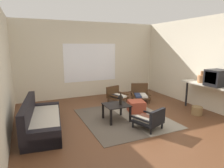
# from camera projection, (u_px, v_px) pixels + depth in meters

# --- Properties ---
(ground_plane) EXTENTS (7.80, 7.80, 0.00)m
(ground_plane) POSITION_uv_depth(u_px,v_px,m) (131.00, 125.00, 4.68)
(ground_plane) COLOR #56331E
(far_wall_with_window) EXTENTS (5.60, 0.13, 2.70)m
(far_wall_with_window) POSITION_uv_depth(u_px,v_px,m) (90.00, 60.00, 7.14)
(far_wall_with_window) COLOR beige
(far_wall_with_window) RESTS_ON ground
(side_wall_right) EXTENTS (0.12, 6.60, 2.70)m
(side_wall_right) POSITION_uv_depth(u_px,v_px,m) (205.00, 63.00, 5.76)
(side_wall_right) COLOR beige
(side_wall_right) RESTS_ON ground
(side_wall_left) EXTENTS (0.12, 6.60, 2.70)m
(side_wall_left) POSITION_uv_depth(u_px,v_px,m) (0.00, 74.00, 3.60)
(side_wall_left) COLOR beige
(side_wall_left) RESTS_ON ground
(area_rug) EXTENTS (2.09, 2.38, 0.01)m
(area_rug) POSITION_uv_depth(u_px,v_px,m) (124.00, 118.00, 5.09)
(area_rug) COLOR #4C4238
(area_rug) RESTS_ON ground
(couch) EXTENTS (0.99, 1.98, 0.70)m
(couch) POSITION_uv_depth(u_px,v_px,m) (40.00, 121.00, 4.32)
(couch) COLOR black
(couch) RESTS_ON ground
(coffee_table) EXTENTS (0.60, 0.59, 0.42)m
(coffee_table) POSITION_uv_depth(u_px,v_px,m) (116.00, 107.00, 4.89)
(coffee_table) COLOR black
(coffee_table) RESTS_ON ground
(armchair_by_window) EXTENTS (0.66, 0.68, 0.51)m
(armchair_by_window) POSITION_uv_depth(u_px,v_px,m) (116.00, 95.00, 6.52)
(armchair_by_window) COLOR #472D19
(armchair_by_window) RESTS_ON ground
(armchair_striped_foreground) EXTENTS (0.69, 0.72, 0.51)m
(armchair_striped_foreground) POSITION_uv_depth(u_px,v_px,m) (150.00, 119.00, 4.38)
(armchair_striped_foreground) COLOR black
(armchair_striped_foreground) RESTS_ON ground
(armchair_corner) EXTENTS (0.77, 0.77, 0.57)m
(armchair_corner) POSITION_uv_depth(u_px,v_px,m) (140.00, 94.00, 6.66)
(armchair_corner) COLOR #472D19
(armchair_corner) RESTS_ON ground
(ottoman_orange) EXTENTS (0.54, 0.54, 0.33)m
(ottoman_orange) POSITION_uv_depth(u_px,v_px,m) (136.00, 107.00, 5.52)
(ottoman_orange) COLOR #993D28
(ottoman_orange) RESTS_ON ground
(console_shelf) EXTENTS (0.42, 1.70, 0.83)m
(console_shelf) POSITION_uv_depth(u_px,v_px,m) (209.00, 88.00, 5.28)
(console_shelf) COLOR beige
(console_shelf) RESTS_ON ground
(crt_television) EXTENTS (0.50, 0.44, 0.43)m
(crt_television) POSITION_uv_depth(u_px,v_px,m) (217.00, 78.00, 5.05)
(crt_television) COLOR black
(crt_television) RESTS_ON console_shelf
(clay_vase) EXTENTS (0.22, 0.22, 0.33)m
(clay_vase) POSITION_uv_depth(u_px,v_px,m) (201.00, 79.00, 5.50)
(clay_vase) COLOR #A87047
(clay_vase) RESTS_ON console_shelf
(glass_bottle) EXTENTS (0.07, 0.07, 0.30)m
(glass_bottle) POSITION_uv_depth(u_px,v_px,m) (121.00, 100.00, 4.85)
(glass_bottle) COLOR black
(glass_bottle) RESTS_ON coffee_table
(wicker_basket) EXTENTS (0.28, 0.28, 0.23)m
(wicker_basket) POSITION_uv_depth(u_px,v_px,m) (197.00, 111.00, 5.33)
(wicker_basket) COLOR olive
(wicker_basket) RESTS_ON ground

